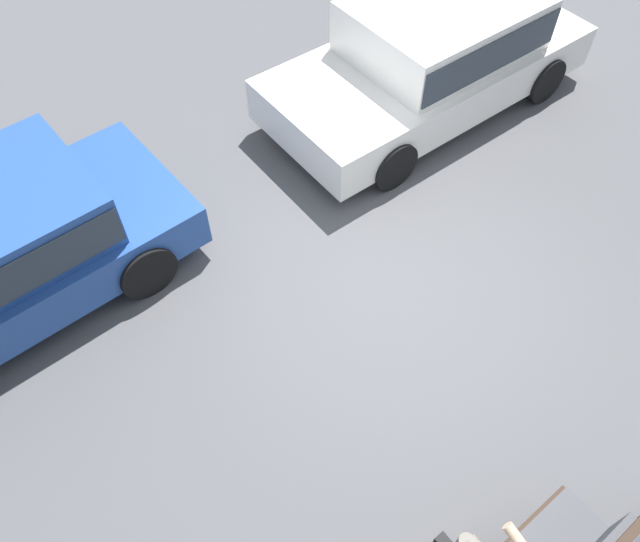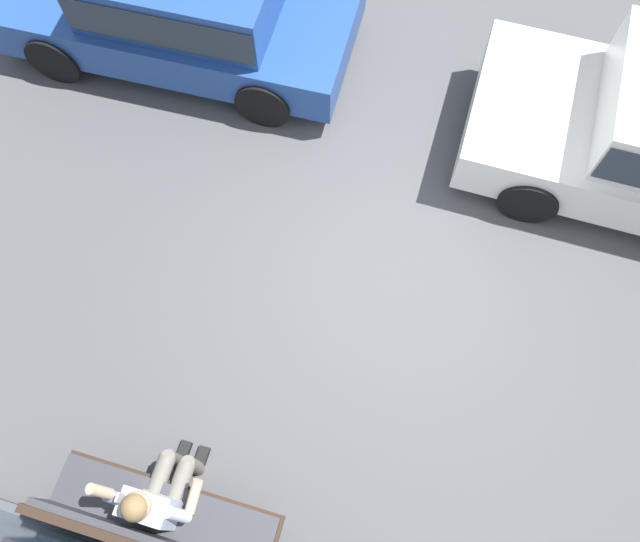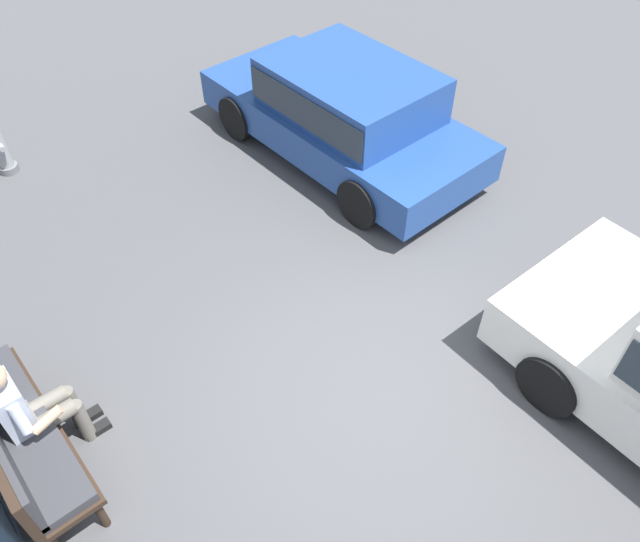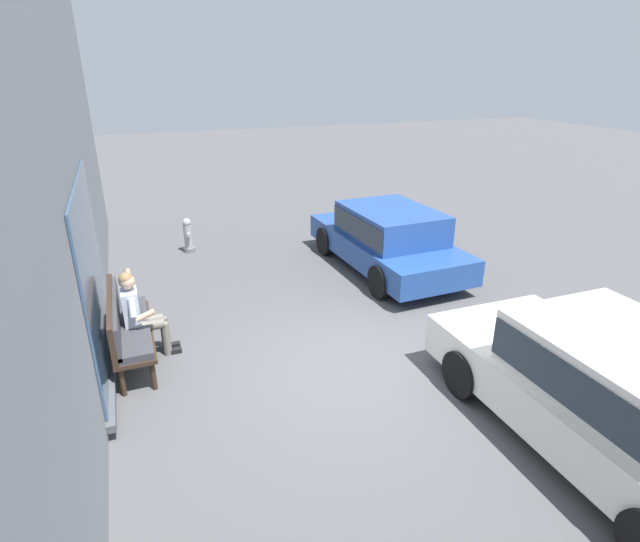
# 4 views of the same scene
# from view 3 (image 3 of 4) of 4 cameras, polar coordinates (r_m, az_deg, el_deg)

# --- Properties ---
(ground_plane) EXTENTS (60.00, 60.00, 0.00)m
(ground_plane) POSITION_cam_3_polar(r_m,az_deg,el_deg) (6.22, 5.33, -11.13)
(ground_plane) COLOR #4C4C4F
(bench) EXTENTS (1.93, 0.55, 1.03)m
(bench) POSITION_cam_3_polar(r_m,az_deg,el_deg) (5.87, -26.66, -13.11)
(bench) COLOR #332319
(bench) RESTS_ON ground_plane
(person_on_phone) EXTENTS (0.73, 0.74, 1.36)m
(person_on_phone) POSITION_cam_3_polar(r_m,az_deg,el_deg) (5.79, -25.21, -11.10)
(person_on_phone) COLOR #6B665B
(person_on_phone) RESTS_ON ground_plane
(parked_car_mid) EXTENTS (4.16, 1.97, 1.35)m
(parked_car_mid) POSITION_cam_3_polar(r_m,az_deg,el_deg) (8.61, 2.30, 14.63)
(parked_car_mid) COLOR #23478E
(parked_car_mid) RESTS_ON ground_plane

